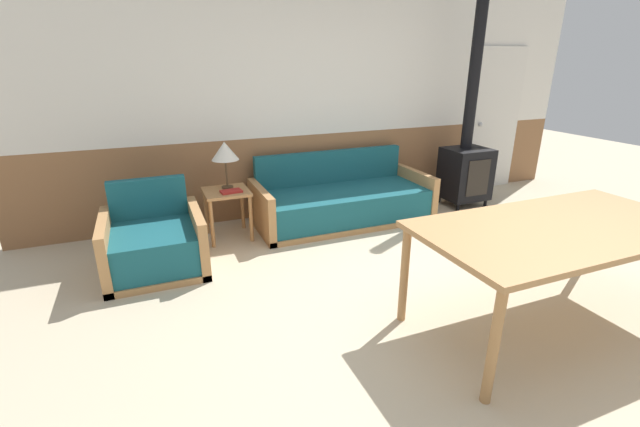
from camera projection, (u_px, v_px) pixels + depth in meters
ground_plane at (462, 308)px, 3.33m from camera, size 16.00×16.00×0.00m
wall_back at (329, 101)px, 5.15m from camera, size 7.20×0.06×2.70m
couch at (342, 202)px, 5.05m from camera, size 2.05×0.89×0.77m
armchair at (155, 245)px, 3.88m from camera, size 0.86×0.86×0.77m
side_table at (227, 200)px, 4.51m from camera, size 0.46×0.46×0.53m
table_lamp at (225, 152)px, 4.42m from camera, size 0.28×0.28×0.49m
book_stack at (231, 191)px, 4.41m from camera, size 0.22×0.16×0.02m
dining_table at (560, 234)px, 2.90m from camera, size 1.98×1.00×0.78m
wood_stove at (467, 157)px, 5.47m from camera, size 0.55×0.49×2.58m
entry_door at (495, 120)px, 6.15m from camera, size 0.84×0.09×1.98m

